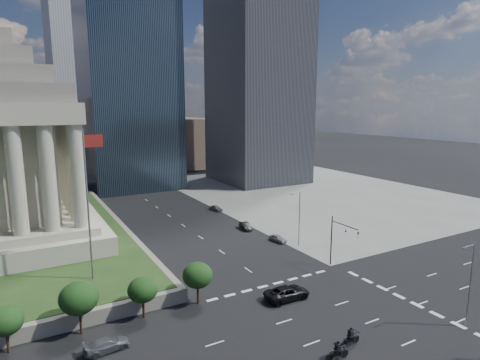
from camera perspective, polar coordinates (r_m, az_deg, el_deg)
ground at (r=135.53m, az=-16.29°, el=-0.56°), size 500.00×500.00×0.00m
sidewalk_ne at (r=120.07m, az=10.42°, el=-1.68°), size 68.00×90.00×0.03m
flagpole at (r=55.71m, az=-20.72°, el=-2.32°), size 2.52×0.24×20.00m
midrise_glass at (r=128.98m, az=-15.57°, el=12.34°), size 26.00×26.00×60.00m
highrise_ne at (r=137.77m, az=2.64°, el=20.93°), size 26.00×28.00×100.00m
building_filler_ne at (r=172.02m, az=-8.35°, el=5.34°), size 20.00×30.00×20.00m
building_filler_nw at (r=160.29m, az=-29.62°, el=5.19°), size 24.00×30.00×28.00m
traffic_signal_ne at (r=63.69m, az=14.00°, el=-7.73°), size 0.30×5.74×8.00m
street_lamp_south at (r=52.72m, az=29.87°, el=-12.24°), size 2.13×0.22×10.00m
street_lamp_north at (r=72.28m, az=8.33°, el=-5.02°), size 2.13×0.22×10.00m
pickup_truck at (r=54.54m, az=6.73°, el=-15.63°), size 3.04×6.23×1.71m
suv_grey at (r=46.50m, az=-18.36°, el=-21.30°), size 4.79×2.25×1.35m
parked_sedan_near at (r=75.50m, az=5.42°, el=-8.28°), size 3.85×1.97×1.25m
parked_sedan_mid at (r=82.53m, az=0.78°, el=-6.55°), size 2.13×4.38×1.38m
parked_sedan_far at (r=97.16m, az=-3.41°, el=-3.99°), size 4.02×2.07×1.31m
motorcycle_lead at (r=46.49m, az=15.39°, el=-20.68°), size 2.71×0.84×2.00m
motorcycle_trail at (r=44.08m, az=13.65°, el=-22.46°), size 2.74×0.98×2.00m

